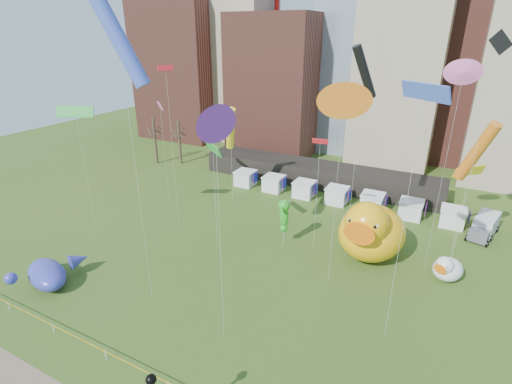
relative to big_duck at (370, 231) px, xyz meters
The scene contains 26 objects.
skyline 42.21m from the big_duck, 99.04° to the left, with size 101.00×23.00×68.00m.
pavilion 22.35m from the big_duck, 123.34° to the left, with size 38.00×6.00×3.20m, color black.
vendor_tents 14.71m from the big_duck, 119.80° to the left, with size 33.24×2.80×2.40m.
bare_trees 42.07m from the big_duck, 155.93° to the left, with size 8.44×6.44×8.50m.
caution_tape 24.94m from the big_duck, 109.41° to the right, with size 50.00×0.06×0.90m.
big_duck is the anchor object (origin of this frame).
small_duck 8.07m from the big_duck, ahead, with size 3.73×4.13×2.89m.
seahorse_green 9.45m from the big_duck, 168.89° to the right, with size 1.46×1.78×5.78m.
seahorse_purple 1.42m from the big_duck, 153.45° to the right, with size 1.24×1.51×5.07m.
whale_inflatable 32.73m from the big_duck, 144.35° to the right, with size 6.51×7.30×2.56m.
box_truck 16.39m from the big_duck, 45.94° to the left, with size 3.52×6.16×2.47m.
kite_0 10.77m from the big_duck, behind, with size 1.71×0.46×12.74m.
kite_1 17.30m from the big_duck, ahead, with size 2.14×0.98×20.79m.
kite_2 19.43m from the big_duck, ahead, with size 1.68×1.05×23.11m.
kite_3 18.70m from the big_duck, 159.24° to the right, with size 3.25×2.51×12.41m.
kite_4 22.60m from the big_duck, 164.39° to the left, with size 3.08×3.50×13.94m.
kite_5 19.66m from the big_duck, 70.10° to the right, with size 3.24×2.54×20.00m.
kite_6 12.50m from the big_duck, 11.69° to the left, with size 3.37×3.30×15.84m.
kite_7 23.36m from the big_duck, 114.70° to the right, with size 0.75×2.51×18.68m.
kite_8 27.68m from the big_duck, behind, with size 1.05×1.65×19.54m.
kite_9 30.23m from the big_duck, behind, with size 2.28×2.02×14.39m.
kite_10 16.29m from the big_duck, 154.26° to the right, with size 2.62×2.57×21.92m.
kite_11 33.78m from the big_duck, 161.06° to the right, with size 3.83×2.25×15.66m.
kite_12 12.19m from the big_duck, 40.49° to the left, with size 3.06×2.99×9.81m.
kite_13 29.74m from the big_duck, 136.06° to the right, with size 4.19×2.41×25.82m.
kite_14 15.71m from the big_duck, 112.20° to the right, with size 2.91×1.64×19.22m.
Camera 1 is at (14.18, -14.13, 23.00)m, focal length 27.00 mm.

